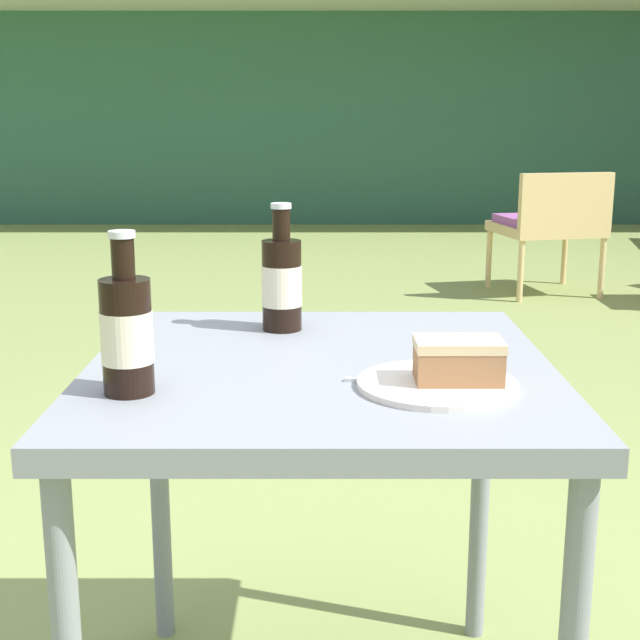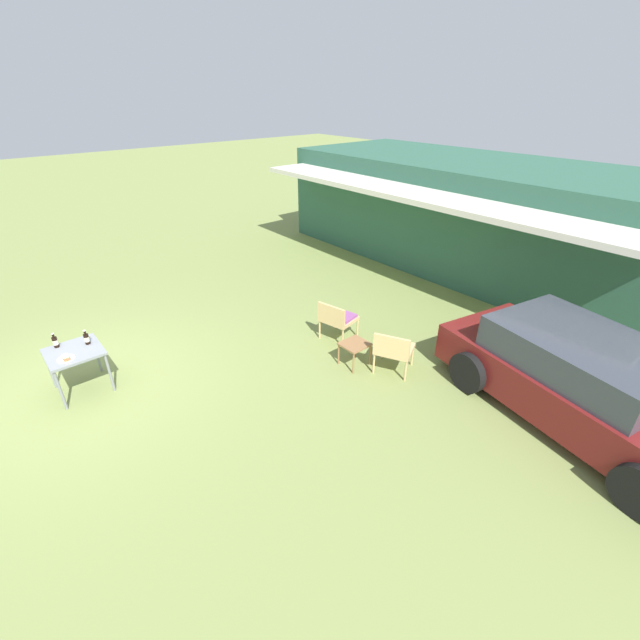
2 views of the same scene
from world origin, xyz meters
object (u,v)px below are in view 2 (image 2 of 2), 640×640
Objects in this scene: parked_car at (583,382)px; wicker_chair_cushioned at (337,317)px; wicker_chair_plain at (393,349)px; cola_bottle_far at (55,342)px; garden_side_table at (355,346)px; patio_table at (75,355)px; cake_on_plate at (66,358)px; cola_bottle_near at (87,339)px.

parked_car reaches higher than wicker_chair_cushioned.
wicker_chair_plain is 3.22× the size of cola_bottle_far.
garden_side_table is at bearing 56.96° from cola_bottle_far.
cake_on_plate is at bearing -34.84° from patio_table.
parked_car is 5.68× the size of patio_table.
patio_table is 0.37m from cola_bottle_far.
parked_car reaches higher than patio_table.
cake_on_plate is 0.46m from cola_bottle_near.
wicker_chair_plain is 1.73× the size of garden_side_table.
cola_bottle_near is (-2.93, -3.90, 0.36)m from wicker_chair_plain.
wicker_chair_cushioned is 0.92m from garden_side_table.
patio_table is 3.18× the size of cake_on_plate.
patio_table reaches higher than garden_side_table.
garden_side_table is 4.74m from cola_bottle_far.
cola_bottle_far is (-0.21, -0.40, 0.00)m from cola_bottle_near.
parked_car is 18.23× the size of cola_bottle_near.
cola_bottle_far reaches higher than cake_on_plate.
parked_car reaches higher than garden_side_table.
parked_car is at bearing -175.67° from wicker_chair_cushioned.
cake_on_plate reaches higher than patio_table.
wicker_chair_cushioned is 3.22× the size of cola_bottle_near.
parked_car is 7.83m from cola_bottle_far.
patio_table is 3.21× the size of cola_bottle_near.
garden_side_table is (-3.04, -1.50, -0.26)m from parked_car.
patio_table is (-1.45, -4.15, 0.19)m from wicker_chair_cushioned.
garden_side_table is (0.84, -0.36, -0.09)m from wicker_chair_cushioned.
wicker_chair_plain is at bearing 53.13° from cola_bottle_near.
cola_bottle_near is (-2.36, -3.56, 0.45)m from garden_side_table.
cola_bottle_near reaches higher than patio_table.
cola_bottle_near and cola_bottle_far have the same top height.
cola_bottle_far reaches higher than patio_table.
cake_on_plate is (0.19, -0.14, 0.10)m from patio_table.
cola_bottle_near is at bearing -125.33° from parked_car.
wicker_chair_cushioned is at bearing -27.00° from wicker_chair_plain.
cola_bottle_near reaches higher than garden_side_table.
cake_on_plate is (-2.10, -3.93, 0.38)m from garden_side_table.
cola_bottle_far reaches higher than garden_side_table.
cola_bottle_far is (-5.62, -5.46, 0.19)m from parked_car.
wicker_chair_cushioned is at bearing 68.81° from cola_bottle_near.
cola_bottle_far is at bearing -150.21° from patio_table.
cola_bottle_near is (-1.52, -3.92, 0.36)m from wicker_chair_cushioned.
wicker_chair_plain is 1.00× the size of patio_table.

